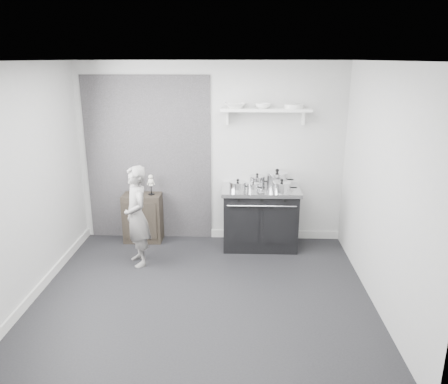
{
  "coord_description": "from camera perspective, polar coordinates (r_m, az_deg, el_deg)",
  "views": [
    {
      "loc": [
        0.42,
        -4.64,
        2.73
      ],
      "look_at": [
        0.23,
        0.95,
        1.01
      ],
      "focal_mm": 35.0,
      "sensor_mm": 36.0,
      "label": 1
    }
  ],
  "objects": [
    {
      "name": "ground",
      "position": [
        5.4,
        -2.84,
        -13.25
      ],
      "size": [
        4.0,
        4.0,
        0.0
      ],
      "primitive_type": "plane",
      "color": "black",
      "rests_on": "ground"
    },
    {
      "name": "room_shell",
      "position": [
        4.94,
        -4.0,
        4.33
      ],
      "size": [
        4.02,
        3.62,
        2.71
      ],
      "color": "#B7B6B4",
      "rests_on": "ground"
    },
    {
      "name": "wall_shelf",
      "position": [
        6.37,
        5.47,
        10.55
      ],
      "size": [
        1.3,
        0.26,
        0.24
      ],
      "color": "white",
      "rests_on": "room_shell"
    },
    {
      "name": "stove",
      "position": [
        6.53,
        4.74,
        -3.27
      ],
      "size": [
        1.14,
        0.71,
        0.91
      ],
      "color": "black",
      "rests_on": "ground"
    },
    {
      "name": "side_cabinet",
      "position": [
        6.84,
        -10.53,
        -3.32
      ],
      "size": [
        0.58,
        0.34,
        0.75
      ],
      "primitive_type": "cube",
      "color": "black",
      "rests_on": "ground"
    },
    {
      "name": "child",
      "position": [
        5.99,
        -11.32,
        -3.13
      ],
      "size": [
        0.53,
        0.6,
        1.38
      ],
      "primitive_type": "imported",
      "rotation": [
        0.0,
        0.0,
        -1.08
      ],
      "color": "slate",
      "rests_on": "ground"
    },
    {
      "name": "pot_front_left",
      "position": [
        6.24,
        1.82,
        0.81
      ],
      "size": [
        0.33,
        0.24,
        0.17
      ],
      "color": "silver",
      "rests_on": "stove"
    },
    {
      "name": "pot_back_left",
      "position": [
        6.48,
        4.35,
        1.48
      ],
      "size": [
        0.32,
        0.23,
        0.19
      ],
      "color": "silver",
      "rests_on": "stove"
    },
    {
      "name": "pot_back_right",
      "position": [
        6.51,
        6.94,
        1.72
      ],
      "size": [
        0.4,
        0.32,
        0.26
      ],
      "color": "silver",
      "rests_on": "stove"
    },
    {
      "name": "pot_front_right",
      "position": [
        6.21,
        7.53,
        0.67
      ],
      "size": [
        0.35,
        0.26,
        0.19
      ],
      "color": "silver",
      "rests_on": "stove"
    },
    {
      "name": "pot_front_center",
      "position": [
        6.23,
        3.83,
        0.66
      ],
      "size": [
        0.25,
        0.17,
        0.14
      ],
      "color": "silver",
      "rests_on": "stove"
    },
    {
      "name": "skeleton_full",
      "position": [
        6.69,
        -11.89,
        1.35
      ],
      "size": [
        0.11,
        0.07,
        0.41
      ],
      "primitive_type": null,
      "color": "beige",
      "rests_on": "side_cabinet"
    },
    {
      "name": "skeleton_torso",
      "position": [
        6.64,
        -9.53,
        1.13
      ],
      "size": [
        0.1,
        0.06,
        0.36
      ],
      "primitive_type": null,
      "color": "beige",
      "rests_on": "side_cabinet"
    },
    {
      "name": "bowl_large",
      "position": [
        6.35,
        1.46,
        11.23
      ],
      "size": [
        0.32,
        0.32,
        0.08
      ],
      "primitive_type": "imported",
      "color": "white",
      "rests_on": "wall_shelf"
    },
    {
      "name": "bowl_small",
      "position": [
        6.36,
        5.13,
        11.15
      ],
      "size": [
        0.23,
        0.23,
        0.07
      ],
      "primitive_type": "imported",
      "color": "white",
      "rests_on": "wall_shelf"
    },
    {
      "name": "plate_stack",
      "position": [
        6.39,
        9.1,
        10.99
      ],
      "size": [
        0.27,
        0.27,
        0.06
      ],
      "primitive_type": "cylinder",
      "color": "white",
      "rests_on": "wall_shelf"
    }
  ]
}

